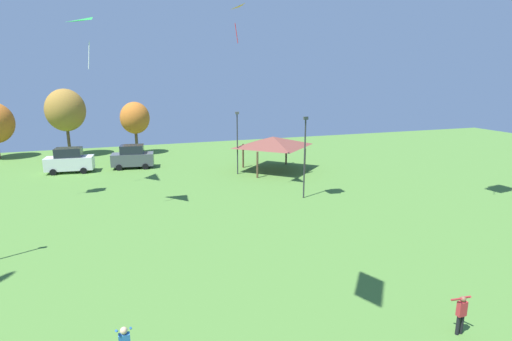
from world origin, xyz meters
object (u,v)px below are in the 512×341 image
Objects in this scene: park_pavilion at (273,142)px; treeline_tree_2 at (65,110)px; kite_flying_1 at (94,29)px; light_post_0 at (237,139)px; parked_car_second_from_left at (133,157)px; light_post_2 at (305,153)px; parked_car_leftmost at (69,161)px; kite_flying_2 at (230,18)px; treeline_tree_3 at (135,118)px; person_standing_near_foreground at (461,312)px.

park_pavilion is 26.07m from treeline_tree_2.
light_post_0 is (12.11, 8.40, -9.15)m from kite_flying_1.
light_post_2 reaches higher than parked_car_second_from_left.
kite_flying_1 is 0.63× the size of parked_car_second_from_left.
parked_car_leftmost is at bearing -84.40° from treeline_tree_2.
treeline_tree_2 reaches higher than parked_car_leftmost.
kite_flying_1 is 9.77m from kite_flying_2.
light_post_2 is (14.94, -1.10, -8.98)m from kite_flying_1.
kite_flying_1 is 1.39× the size of kite_flying_2.
kite_flying_1 is 18.73m from parked_car_second_from_left.
treeline_tree_3 is (-9.11, 14.29, 1.03)m from light_post_0.
person_standing_near_foreground is 0.25× the size of park_pavilion.
light_post_2 reaches higher than light_post_0.
light_post_0 is at bearing 106.56° from light_post_2.
light_post_2 is at bearing -96.42° from park_pavilion.
kite_flying_1 is at bearing -172.51° from kite_flying_2.
light_post_0 is (2.50, 7.13, -10.37)m from kite_flying_2.
person_standing_near_foreground is at bearing -88.21° from light_post_0.
kite_flying_1 is at bearing -78.36° from treeline_tree_2.
kite_flying_2 is at bearing -130.91° from park_pavilion.
parked_car_leftmost is at bearing 112.08° from person_standing_near_foreground.
light_post_0 is (16.13, -6.23, 2.29)m from parked_car_leftmost.
kite_flying_1 is at bearing -145.27° from light_post_0.
treeline_tree_2 reaches higher than treeline_tree_3.
kite_flying_1 is 17.47m from light_post_2.
kite_flying_1 reaches higher than person_standing_near_foreground.
parked_car_leftmost is at bearing -131.04° from treeline_tree_3.
light_post_0 is 0.96× the size of treeline_tree_3.
treeline_tree_2 is 1.25× the size of treeline_tree_3.
light_post_2 is 32.03m from treeline_tree_2.
light_post_0 is at bearing 70.70° from kite_flying_2.
treeline_tree_3 is at bearing 98.76° from person_standing_near_foreground.
treeline_tree_2 is (-4.93, 23.94, -7.04)m from kite_flying_1.
kite_flying_1 is 0.46× the size of light_post_0.
kite_flying_2 is at bearing -72.83° from treeline_tree_3.
kite_flying_1 is at bearing -97.53° from treeline_tree_3.
treeline_tree_2 is at bearing 135.04° from parked_car_second_from_left.
parked_car_leftmost is 10.35m from treeline_tree_2.
light_post_2 is 26.63m from treeline_tree_3.
light_post_2 is (-1.10, -9.78, 0.63)m from park_pavilion.
kite_flying_1 is (-12.97, 19.09, 11.77)m from person_standing_near_foreground.
person_standing_near_foreground is at bearing -96.24° from light_post_2.
kite_flying_1 is at bearing -90.92° from parked_car_second_from_left.
park_pavilion is at bearing -15.75° from parked_car_second_from_left.
treeline_tree_2 is (-0.91, 9.32, 4.40)m from parked_car_leftmost.
light_post_0 is 0.76× the size of treeline_tree_2.
kite_flying_2 is 19.88m from parked_car_second_from_left.
light_post_2 reaches higher than person_standing_near_foreground.
treeline_tree_2 is at bearing 137.63° from light_post_0.
kite_flying_2 is at bearing -57.32° from treeline_tree_2.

